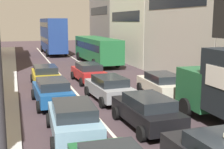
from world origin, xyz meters
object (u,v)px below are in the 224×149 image
object	(u,v)px
hatchback_centre_lane_third	(109,88)
bus_mid_queue_primary	(97,48)
bus_far_queue_secondary	(53,34)
coupe_centre_lane_fourth	(88,72)
sedan_right_lane_behind_truck	(162,84)
sedan_left_lane_third	(52,91)
wagon_left_lane_second	(73,119)
sedan_left_lane_fourth	(45,75)
traffic_light_pole	(99,95)
sedan_centre_lane_second	(147,110)

from	to	relation	value
hatchback_centre_lane_third	bus_mid_queue_primary	xyz separation A→B (m)	(3.42, 15.56, 0.96)
bus_far_queue_secondary	coupe_centre_lane_fourth	bearing A→B (deg)	179.55
sedan_right_lane_behind_truck	bus_far_queue_secondary	size ratio (longest dim) A/B	0.42
bus_mid_queue_primary	sedan_left_lane_third	bearing A→B (deg)	154.64
wagon_left_lane_second	coupe_centre_lane_fourth	xyz separation A→B (m)	(3.27, 11.15, 0.00)
sedan_right_lane_behind_truck	bus_mid_queue_primary	distance (m)	15.61
wagon_left_lane_second	sedan_left_lane_third	size ratio (longest dim) A/B	1.01
sedan_left_lane_third	hatchback_centre_lane_third	bearing A→B (deg)	-93.72
wagon_left_lane_second	hatchback_centre_lane_third	xyz separation A→B (m)	(3.14, 5.23, 0.00)
sedan_left_lane_third	wagon_left_lane_second	bearing A→B (deg)	-179.49
sedan_left_lane_fourth	sedan_right_lane_behind_truck	xyz separation A→B (m)	(6.72, -5.61, 0.00)
traffic_light_pole	bus_mid_queue_primary	bearing A→B (deg)	75.14
wagon_left_lane_second	sedan_left_lane_fourth	world-z (taller)	same
traffic_light_pole	bus_mid_queue_primary	world-z (taller)	traffic_light_pole
traffic_light_pole	hatchback_centre_lane_third	world-z (taller)	traffic_light_pole
traffic_light_pole	sedan_left_lane_third	distance (m)	13.92
sedan_left_lane_fourth	bus_far_queue_secondary	distance (m)	22.16
sedan_centre_lane_second	wagon_left_lane_second	xyz separation A→B (m)	(-3.37, -0.18, 0.00)
bus_far_queue_secondary	sedan_left_lane_third	bearing A→B (deg)	172.21
sedan_centre_lane_second	coupe_centre_lane_fourth	distance (m)	10.97
sedan_right_lane_behind_truck	coupe_centre_lane_fourth	bearing A→B (deg)	32.54
sedan_centre_lane_second	sedan_left_lane_fourth	xyz separation A→B (m)	(-3.44, 10.65, 0.00)
sedan_right_lane_behind_truck	bus_mid_queue_primary	xyz separation A→B (m)	(-0.08, 15.58, 0.96)
sedan_left_lane_fourth	bus_far_queue_secondary	bearing A→B (deg)	-8.01
traffic_light_pole	coupe_centre_lane_fourth	size ratio (longest dim) A/B	1.26
sedan_centre_lane_second	bus_mid_queue_primary	size ratio (longest dim) A/B	0.41
hatchback_centre_lane_third	bus_mid_queue_primary	bearing A→B (deg)	-15.60
coupe_centre_lane_fourth	sedan_right_lane_behind_truck	world-z (taller)	same
traffic_light_pole	sedan_right_lane_behind_truck	size ratio (longest dim) A/B	1.25
sedan_centre_lane_second	sedan_left_lane_third	world-z (taller)	same
sedan_left_lane_third	sedan_right_lane_behind_truck	distance (m)	6.88
sedan_right_lane_behind_truck	bus_mid_queue_primary	world-z (taller)	bus_mid_queue_primary
coupe_centre_lane_fourth	bus_mid_queue_primary	world-z (taller)	bus_mid_queue_primary
sedan_centre_lane_second	bus_far_queue_secondary	distance (m)	32.54
bus_mid_queue_primary	sedan_right_lane_behind_truck	bearing A→B (deg)	178.69
sedan_centre_lane_second	traffic_light_pole	bearing A→B (deg)	149.84
sedan_left_lane_fourth	traffic_light_pole	bearing A→B (deg)	177.27
traffic_light_pole	sedan_right_lane_behind_truck	bearing A→B (deg)	59.91
wagon_left_lane_second	bus_far_queue_secondary	xyz separation A→B (m)	(3.19, 32.65, 2.03)
bus_mid_queue_primary	bus_far_queue_secondary	distance (m)	12.37
sedan_centre_lane_second	sedan_left_lane_third	distance (m)	6.29
traffic_light_pole	wagon_left_lane_second	xyz separation A→B (m)	(1.13, 8.22, -3.02)
hatchback_centre_lane_third	sedan_left_lane_fourth	bearing A→B (deg)	26.65
sedan_left_lane_third	coupe_centre_lane_fourth	xyz separation A→B (m)	(3.50, 5.81, 0.00)
coupe_centre_lane_fourth	sedan_right_lane_behind_truck	bearing A→B (deg)	-152.31
bus_mid_queue_primary	bus_far_queue_secondary	size ratio (longest dim) A/B	1.00
bus_far_queue_secondary	sedan_right_lane_behind_truck	bearing A→B (deg)	-173.47
coupe_centre_lane_fourth	bus_far_queue_secondary	distance (m)	21.60
sedan_centre_lane_second	bus_mid_queue_primary	bearing A→B (deg)	-10.76
bus_mid_queue_primary	sedan_centre_lane_second	bearing A→B (deg)	169.56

